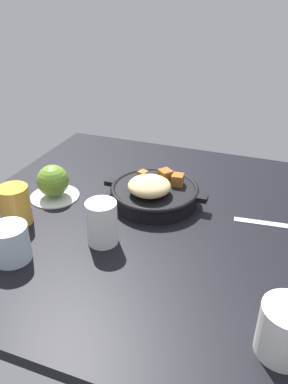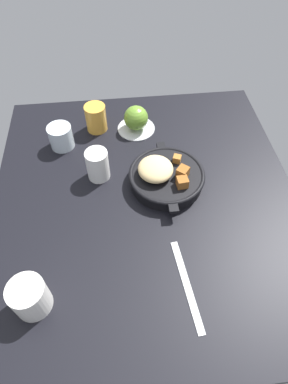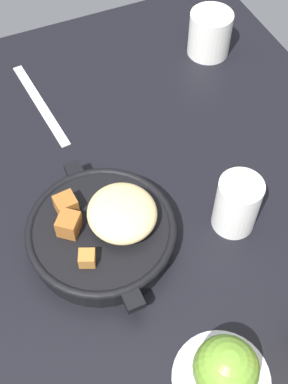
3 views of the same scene
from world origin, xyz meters
TOP-DOWN VIEW (x-y plane):
  - ground_plane at (0.00, 0.00)cm, footprint 90.83×81.71cm
  - cast_iron_skillet at (5.08, -5.80)cm, footprint 25.03×20.77cm
  - saucer_plate at (28.58, -0.32)cm, footprint 11.94×11.94cm
  - red_apple at (28.58, -0.32)cm, footprint 7.60×7.60cm
  - butter_knife at (-24.80, -6.30)cm, footprint 21.97×3.79cm
  - water_glass_short at (23.25, 23.09)cm, footprint 7.16×7.16cm
  - ceramic_mug_white at (-25.53, 26.86)cm, footprint 7.78×7.78cm
  - white_creamer_pitcher at (9.64, 12.28)cm, footprint 6.16×6.16cm
  - juice_glass_amber at (30.05, 12.45)cm, footprint 6.52×6.52cm

SIDE VIEW (x-z plane):
  - ground_plane at x=0.00cm, z-range -2.40..0.00cm
  - butter_knife at x=-24.80cm, z-range 0.00..0.36cm
  - saucer_plate at x=28.58cm, z-range 0.00..0.60cm
  - cast_iron_skillet at x=5.08cm, z-range -1.01..6.80cm
  - water_glass_short at x=23.25cm, z-range 0.00..7.17cm
  - ceramic_mug_white at x=-25.53cm, z-range 0.00..8.22cm
  - juice_glass_amber at x=30.05cm, z-range 0.00..8.58cm
  - red_apple at x=28.58cm, z-range 0.60..8.20cm
  - white_creamer_pitcher at x=9.64cm, z-range 0.00..9.06cm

